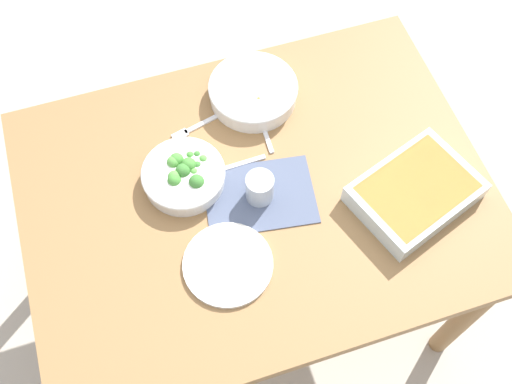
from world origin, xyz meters
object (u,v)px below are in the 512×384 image
(spoon_by_stew, at_px, (261,119))
(spoon_by_broccoli, at_px, (225,168))
(stew_bowl, at_px, (253,91))
(fork_on_table, at_px, (197,126))
(side_plate, at_px, (228,264))
(drink_cup, at_px, (260,189))
(broccoli_bowl, at_px, (184,175))
(baking_dish, at_px, (415,192))

(spoon_by_stew, xyz_separation_m, spoon_by_broccoli, (-0.14, -0.12, 0.00))
(stew_bowl, distance_m, fork_on_table, 0.19)
(stew_bowl, distance_m, side_plate, 0.51)
(spoon_by_stew, bearing_deg, fork_on_table, 170.02)
(stew_bowl, relative_size, drink_cup, 2.92)
(broccoli_bowl, height_order, drink_cup, drink_cup)
(baking_dish, bearing_deg, spoon_by_broccoli, 152.15)
(spoon_by_stew, bearing_deg, side_plate, -118.52)
(stew_bowl, height_order, baking_dish, baking_dish)
(broccoli_bowl, distance_m, side_plate, 0.26)
(broccoli_bowl, bearing_deg, fork_on_table, 64.31)
(stew_bowl, bearing_deg, drink_cup, -104.65)
(side_plate, xyz_separation_m, spoon_by_broccoli, (0.07, 0.26, -0.00))
(spoon_by_broccoli, bearing_deg, stew_bowl, 54.47)
(side_plate, bearing_deg, spoon_by_stew, 61.48)
(drink_cup, distance_m, fork_on_table, 0.28)
(broccoli_bowl, relative_size, fork_on_table, 1.23)
(drink_cup, bearing_deg, baking_dish, -18.63)
(spoon_by_stew, bearing_deg, broccoli_bowl, -153.45)
(stew_bowl, height_order, broccoli_bowl, broccoli_bowl)
(broccoli_bowl, distance_m, fork_on_table, 0.17)
(baking_dish, height_order, side_plate, baking_dish)
(spoon_by_broccoli, relative_size, fork_on_table, 1.00)
(drink_cup, height_order, spoon_by_stew, drink_cup)
(stew_bowl, xyz_separation_m, spoon_by_broccoli, (-0.14, -0.20, -0.03))
(drink_cup, height_order, fork_on_table, drink_cup)
(stew_bowl, xyz_separation_m, side_plate, (-0.21, -0.46, -0.03))
(stew_bowl, relative_size, broccoli_bowl, 1.15)
(fork_on_table, bearing_deg, broccoli_bowl, -115.69)
(broccoli_bowl, xyz_separation_m, fork_on_table, (0.07, 0.15, -0.03))
(stew_bowl, relative_size, baking_dish, 0.70)
(spoon_by_broccoli, bearing_deg, spoon_by_stew, 41.23)
(side_plate, bearing_deg, baking_dish, 3.60)
(spoon_by_stew, height_order, spoon_by_broccoli, same)
(stew_bowl, xyz_separation_m, fork_on_table, (-0.18, -0.05, -0.03))
(broccoli_bowl, distance_m, spoon_by_stew, 0.28)
(stew_bowl, distance_m, broccoli_bowl, 0.32)
(baking_dish, bearing_deg, broccoli_bowl, 157.35)
(baking_dish, xyz_separation_m, spoon_by_stew, (-0.30, 0.35, -0.03))
(broccoli_bowl, bearing_deg, spoon_by_broccoli, 1.34)
(side_plate, bearing_deg, stew_bowl, 65.33)
(fork_on_table, bearing_deg, baking_dish, -39.08)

